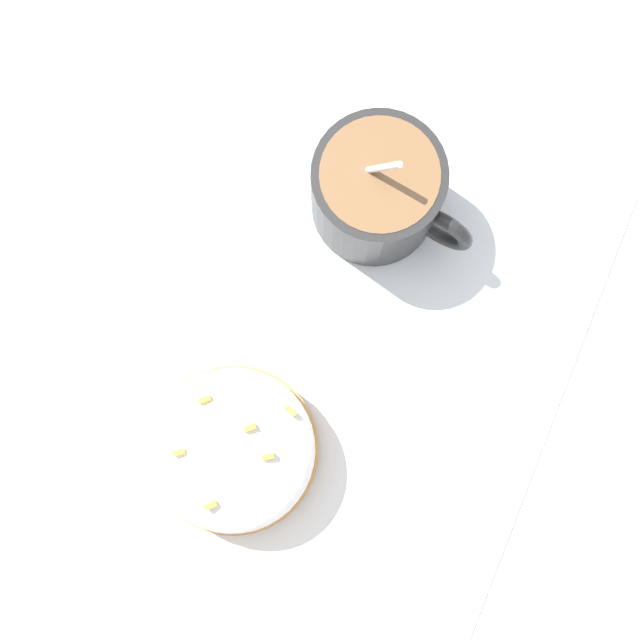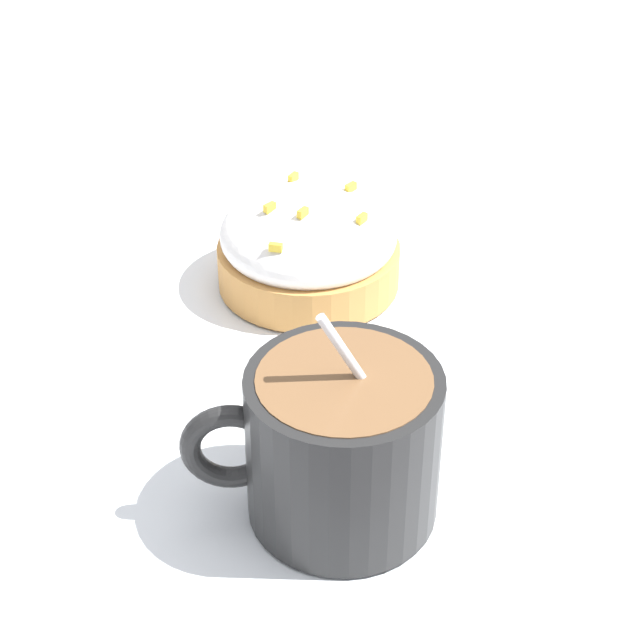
# 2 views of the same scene
# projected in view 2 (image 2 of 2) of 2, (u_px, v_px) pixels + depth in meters

# --- Properties ---
(ground_plane) EXTENTS (3.00, 3.00, 0.00)m
(ground_plane) POSITION_uv_depth(u_px,v_px,m) (324.00, 385.00, 0.54)
(ground_plane) COLOR #B2B2B7
(paper_napkin) EXTENTS (0.34, 0.35, 0.00)m
(paper_napkin) POSITION_uv_depth(u_px,v_px,m) (324.00, 382.00, 0.54)
(paper_napkin) COLOR white
(paper_napkin) RESTS_ON ground_plane
(coffee_cup) EXTENTS (0.08, 0.11, 0.10)m
(coffee_cup) POSITION_uv_depth(u_px,v_px,m) (340.00, 440.00, 0.44)
(coffee_cup) COLOR black
(coffee_cup) RESTS_ON paper_napkin
(frosted_pastry) EXTENTS (0.10, 0.10, 0.06)m
(frosted_pastry) POSITION_uv_depth(u_px,v_px,m) (309.00, 245.00, 0.60)
(frosted_pastry) COLOR #C18442
(frosted_pastry) RESTS_ON paper_napkin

